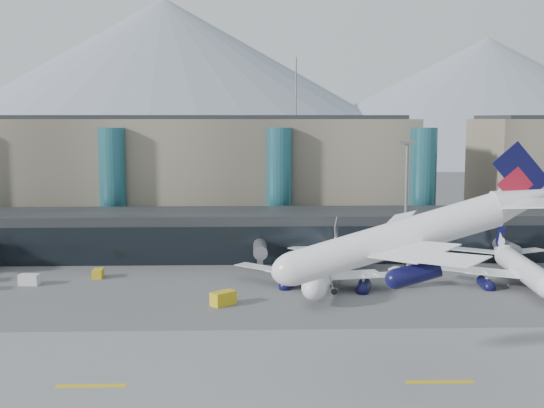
{
  "coord_description": "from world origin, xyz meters",
  "views": [
    {
      "loc": [
        -1.66,
        -89.71,
        30.27
      ],
      "look_at": [
        2.0,
        32.0,
        14.87
      ],
      "focal_mm": 45.0,
      "sensor_mm": 36.0,
      "label": 1
    }
  ],
  "objects_px": {
    "veh_a": "(29,280)",
    "hero_jet": "(423,225)",
    "veh_b": "(98,273)",
    "veh_h": "(223,298)",
    "veh_g": "(410,273)",
    "jet_parked_right": "(519,260)",
    "jet_parked_mid": "(328,260)",
    "lightmast_mid": "(406,196)",
    "veh_d": "(395,272)"
  },
  "relations": [
    {
      "from": "veh_b",
      "to": "veh_a",
      "type": "bearing_deg",
      "value": 113.52
    },
    {
      "from": "veh_h",
      "to": "veh_g",
      "type": "bearing_deg",
      "value": -12.63
    },
    {
      "from": "lightmast_mid",
      "to": "jet_parked_right",
      "type": "xyz_separation_m",
      "value": [
        17.5,
        -16.0,
        -10.05
      ]
    },
    {
      "from": "veh_b",
      "to": "veh_d",
      "type": "xyz_separation_m",
      "value": [
        56.95,
        0.06,
        -0.05
      ]
    },
    {
      "from": "veh_a",
      "to": "hero_jet",
      "type": "bearing_deg",
      "value": -32.85
    },
    {
      "from": "hero_jet",
      "to": "jet_parked_right",
      "type": "relative_size",
      "value": 0.98
    },
    {
      "from": "lightmast_mid",
      "to": "jet_parked_mid",
      "type": "height_order",
      "value": "lightmast_mid"
    },
    {
      "from": "veh_d",
      "to": "hero_jet",
      "type": "bearing_deg",
      "value": -154.51
    },
    {
      "from": "hero_jet",
      "to": "veh_d",
      "type": "height_order",
      "value": "hero_jet"
    },
    {
      "from": "veh_d",
      "to": "veh_h",
      "type": "bearing_deg",
      "value": 155.88
    },
    {
      "from": "veh_g",
      "to": "hero_jet",
      "type": "bearing_deg",
      "value": -41.64
    },
    {
      "from": "lightmast_mid",
      "to": "veh_h",
      "type": "distance_m",
      "value": 48.65
    },
    {
      "from": "jet_parked_right",
      "to": "veh_d",
      "type": "distance_m",
      "value": 22.75
    },
    {
      "from": "veh_b",
      "to": "lightmast_mid",
      "type": "bearing_deg",
      "value": -82.3
    },
    {
      "from": "veh_a",
      "to": "veh_h",
      "type": "bearing_deg",
      "value": -16.96
    },
    {
      "from": "hero_jet",
      "to": "veh_g",
      "type": "relative_size",
      "value": 16.01
    },
    {
      "from": "lightmast_mid",
      "to": "veh_a",
      "type": "bearing_deg",
      "value": -168.31
    },
    {
      "from": "jet_parked_right",
      "to": "veh_h",
      "type": "height_order",
      "value": "jet_parked_right"
    },
    {
      "from": "hero_jet",
      "to": "veh_d",
      "type": "distance_m",
      "value": 55.43
    },
    {
      "from": "jet_parked_right",
      "to": "veh_a",
      "type": "relative_size",
      "value": 10.18
    },
    {
      "from": "lightmast_mid",
      "to": "hero_jet",
      "type": "distance_m",
      "value": 62.97
    },
    {
      "from": "veh_h",
      "to": "veh_d",
      "type": "bearing_deg",
      "value": -9.64
    },
    {
      "from": "lightmast_mid",
      "to": "veh_d",
      "type": "bearing_deg",
      "value": -112.77
    },
    {
      "from": "jet_parked_mid",
      "to": "hero_jet",
      "type": "bearing_deg",
      "value": -159.23
    },
    {
      "from": "hero_jet",
      "to": "veh_g",
      "type": "bearing_deg",
      "value": 78.67
    },
    {
      "from": "lightmast_mid",
      "to": "veh_d",
      "type": "distance_m",
      "value": 17.18
    },
    {
      "from": "jet_parked_mid",
      "to": "veh_h",
      "type": "xyz_separation_m",
      "value": [
        -18.62,
        -13.91,
        -3.38
      ]
    },
    {
      "from": "jet_parked_right",
      "to": "veh_h",
      "type": "bearing_deg",
      "value": 108.87
    },
    {
      "from": "lightmast_mid",
      "to": "veh_b",
      "type": "relative_size",
      "value": 8.71
    },
    {
      "from": "veh_a",
      "to": "veh_d",
      "type": "bearing_deg",
      "value": 9.43
    },
    {
      "from": "lightmast_mid",
      "to": "veh_d",
      "type": "height_order",
      "value": "lightmast_mid"
    },
    {
      "from": "veh_b",
      "to": "jet_parked_mid",
      "type": "bearing_deg",
      "value": -99.02
    },
    {
      "from": "hero_jet",
      "to": "veh_d",
      "type": "xyz_separation_m",
      "value": [
        8.14,
        52.0,
        -17.39
      ]
    },
    {
      "from": "veh_a",
      "to": "veh_g",
      "type": "xyz_separation_m",
      "value": [
        71.12,
        4.61,
        -0.35
      ]
    },
    {
      "from": "jet_parked_mid",
      "to": "veh_b",
      "type": "bearing_deg",
      "value": 96.25
    },
    {
      "from": "veh_b",
      "to": "veh_h",
      "type": "relative_size",
      "value": 0.73
    },
    {
      "from": "jet_parked_right",
      "to": "veh_h",
      "type": "distance_m",
      "value": 55.61
    },
    {
      "from": "veh_b",
      "to": "veh_d",
      "type": "relative_size",
      "value": 1.05
    },
    {
      "from": "veh_a",
      "to": "jet_parked_right",
      "type": "bearing_deg",
      "value": 4.33
    },
    {
      "from": "jet_parked_mid",
      "to": "veh_g",
      "type": "height_order",
      "value": "jet_parked_mid"
    },
    {
      "from": "hero_jet",
      "to": "lightmast_mid",
      "type": "bearing_deg",
      "value": 79.58
    },
    {
      "from": "veh_b",
      "to": "veh_h",
      "type": "bearing_deg",
      "value": -130.04
    },
    {
      "from": "veh_d",
      "to": "veh_g",
      "type": "distance_m",
      "value": 2.94
    },
    {
      "from": "veh_g",
      "to": "veh_d",
      "type": "bearing_deg",
      "value": -133.31
    },
    {
      "from": "lightmast_mid",
      "to": "hero_jet",
      "type": "relative_size",
      "value": 0.73
    },
    {
      "from": "lightmast_mid",
      "to": "veh_d",
      "type": "xyz_separation_m",
      "value": [
        -4.06,
        -9.66,
        -13.62
      ]
    },
    {
      "from": "veh_a",
      "to": "lightmast_mid",
      "type": "bearing_deg",
      "value": 16.68
    },
    {
      "from": "veh_a",
      "to": "veh_g",
      "type": "bearing_deg",
      "value": 8.69
    },
    {
      "from": "hero_jet",
      "to": "veh_a",
      "type": "height_order",
      "value": "hero_jet"
    },
    {
      "from": "lightmast_mid",
      "to": "veh_a",
      "type": "xyz_separation_m",
      "value": [
        -72.32,
        -14.97,
        -13.43
      ]
    }
  ]
}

